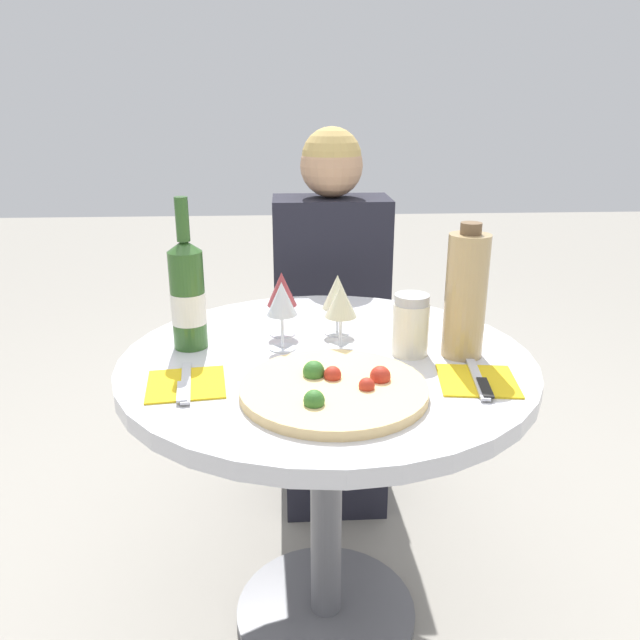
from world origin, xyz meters
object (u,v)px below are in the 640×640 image
tall_carafe (466,295)px  wine_bottle (188,295)px  chair_behind_diner (329,350)px  seated_diner (332,335)px  pizza_large (335,388)px  dining_table (327,414)px

tall_carafe → wine_bottle: bearing=172.0°
chair_behind_diner → wine_bottle: wine_bottle is taller
seated_diner → tall_carafe: 0.75m
chair_behind_diner → pizza_large: 1.00m
dining_table → wine_bottle: bearing=166.7°
seated_diner → pizza_large: size_ratio=3.28×
dining_table → tall_carafe: size_ratio=3.09×
wine_bottle → chair_behind_diner: bearing=62.1°
pizza_large → chair_behind_diner: bearing=86.5°
seated_diner → wine_bottle: size_ratio=3.48×
dining_table → tall_carafe: (0.29, -0.01, 0.28)m
seated_diner → tall_carafe: (0.23, -0.64, 0.32)m
tall_carafe → dining_table: bearing=177.7°
seated_diner → wine_bottle: bearing=56.6°
seated_diner → tall_carafe: seated_diner is taller
dining_table → seated_diner: size_ratio=0.77×
dining_table → tall_carafe: bearing=-2.3°
chair_behind_diner → wine_bottle: size_ratio=2.55×
chair_behind_diner → seated_diner: 0.17m
wine_bottle → tall_carafe: size_ratio=1.16×
wine_bottle → pizza_large: bearing=-40.6°
seated_diner → pizza_large: (-0.06, -0.81, 0.20)m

